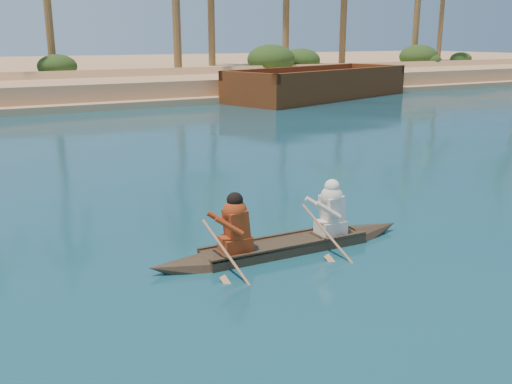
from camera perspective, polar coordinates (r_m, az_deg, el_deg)
ground at (r=10.25m, az=5.42°, el=-6.11°), size 160.00×160.00×0.00m
sandy_embankment at (r=55.11m, az=-23.55°, el=10.68°), size 150.00×51.00×1.50m
shrub_cluster at (r=39.81m, az=-21.31°, el=10.59°), size 100.00×6.00×2.40m
canoe at (r=10.22m, az=2.91°, el=-4.50°), size 5.08×0.81×1.39m
barge_right at (r=36.61m, az=6.35°, el=10.52°), size 13.92×8.26×2.20m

